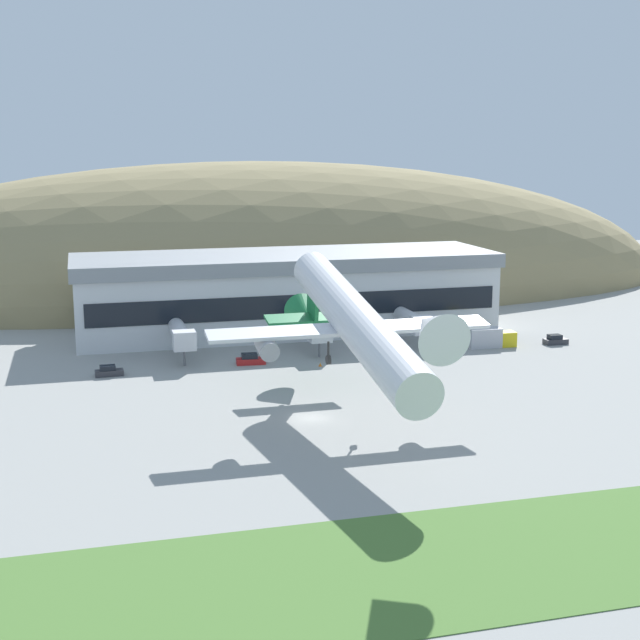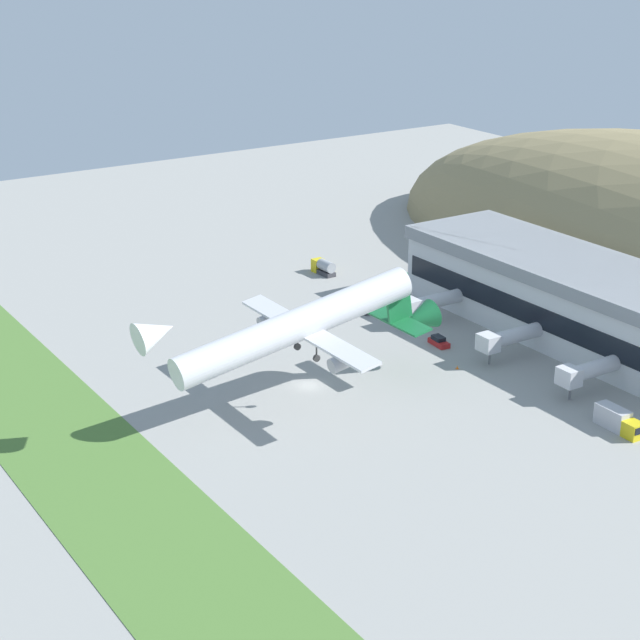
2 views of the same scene
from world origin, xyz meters
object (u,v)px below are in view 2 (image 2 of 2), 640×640
at_px(terminal_building, 581,297).
at_px(jetway_2, 586,371).
at_px(service_car_2, 363,309).
at_px(traffic_cone_0, 457,367).
at_px(jetway_1, 507,338).
at_px(jetway_0, 429,302).
at_px(box_truck, 324,267).
at_px(cargo_airplane, 301,326).
at_px(service_car_0, 439,342).
at_px(fuel_truck, 618,421).

xyz_separation_m(terminal_building, jetway_2, (17.78, -16.85, -3.83)).
distance_m(service_car_2, traffic_cone_0, 30.97).
distance_m(jetway_1, jetway_2, 17.44).
xyz_separation_m(service_car_2, traffic_cone_0, (30.86, -2.57, -0.36)).
bearing_deg(jetway_1, jetway_0, -179.82).
distance_m(jetway_0, box_truck, 34.76).
xyz_separation_m(terminal_building, jetway_1, (0.35, -17.46, -3.83)).
xyz_separation_m(cargo_airplane, traffic_cone_0, (3.67, 28.38, -12.17)).
bearing_deg(terminal_building, box_truck, -162.05).
height_order(service_car_2, traffic_cone_0, service_car_2).
relative_size(jetway_1, service_car_2, 3.14).
bearing_deg(box_truck, service_car_0, -6.32).
xyz_separation_m(jetway_2, box_truck, (-73.13, -1.08, -2.46)).
bearing_deg(box_truck, jetway_1, 0.48).
bearing_deg(box_truck, fuel_truck, -2.62).
height_order(cargo_airplane, service_car_2, cargo_airplane).
bearing_deg(terminal_building, cargo_airplane, -94.87).
bearing_deg(service_car_2, cargo_airplane, -48.71).
relative_size(jetway_1, traffic_cone_0, 21.93).
bearing_deg(terminal_building, service_car_0, -115.54).
relative_size(jetway_1, service_car_0, 2.82).
distance_m(cargo_airplane, service_car_2, 42.86).
bearing_deg(service_car_0, traffic_cone_0, -22.23).
bearing_deg(traffic_cone_0, jetway_0, 154.52).
relative_size(jetway_1, fuel_truck, 1.56).
bearing_deg(traffic_cone_0, terminal_building, 87.79).
relative_size(jetway_1, jetway_2, 1.10).
bearing_deg(jetway_0, box_truck, -179.33).
height_order(jetway_0, cargo_airplane, cargo_airplane).
relative_size(service_car_0, traffic_cone_0, 7.77).
distance_m(cargo_airplane, box_truck, 63.86).
bearing_deg(terminal_building, service_car_2, -142.68).
distance_m(fuel_truck, traffic_cone_0, 30.75).
height_order(jetway_0, service_car_2, jetway_0).
distance_m(jetway_0, cargo_airplane, 41.85).
height_order(box_truck, traffic_cone_0, box_truck).
relative_size(jetway_2, box_truck, 1.86).
bearing_deg(service_car_2, jetway_1, 12.00).
distance_m(terminal_building, fuel_truck, 37.04).
xyz_separation_m(jetway_0, jetway_1, (21.03, 0.07, -0.00)).
distance_m(jetway_0, jetway_2, 38.47).
bearing_deg(fuel_truck, terminal_building, 143.32).
bearing_deg(service_car_0, jetway_2, 11.80).
xyz_separation_m(jetway_1, cargo_airplane, (-5.06, -37.81, 8.46)).
relative_size(jetway_0, service_car_2, 3.17).
height_order(terminal_building, jetway_1, terminal_building).
bearing_deg(box_truck, traffic_cone_0, -9.36).
height_order(service_car_0, fuel_truck, fuel_truck).
bearing_deg(jetway_2, cargo_airplane, -120.35).
relative_size(jetway_0, traffic_cone_0, 22.14).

